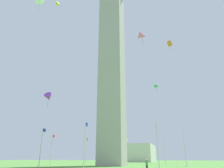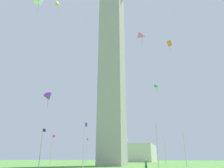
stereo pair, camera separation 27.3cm
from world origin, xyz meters
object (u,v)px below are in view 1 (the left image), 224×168
at_px(flagpole_ne, 86,149).
at_px(kite_green_delta, 157,86).
at_px(flagpole_se, 41,145).
at_px(distant_building, 143,153).
at_px(kite_orange_box, 170,44).
at_px(kite_yellow_delta, 58,4).
at_px(flagpole_nw, 164,148).
at_px(flagpole_w, 184,146).
at_px(obelisk_monument, 112,60).
at_px(person_green_shirt, 147,165).
at_px(flagpole_s, 85,142).
at_px(kite_pink_delta, 142,36).
at_px(kite_purple_delta, 48,97).
at_px(flagpole_e, 51,148).
at_px(flagpole_sw, 158,143).
at_px(flagpole_n, 127,149).

relative_size(flagpole_ne, kite_green_delta, 3.86).
height_order(flagpole_se, distant_building, distant_building).
bearing_deg(kite_orange_box, kite_yellow_delta, 118.13).
bearing_deg(distant_building, flagpole_nw, -164.67).
relative_size(flagpole_se, flagpole_w, 1.00).
bearing_deg(distant_building, obelisk_monument, -179.07).
xyz_separation_m(flagpole_se, kite_green_delta, (8.15, -23.21, 13.02)).
bearing_deg(person_green_shirt, flagpole_se, 24.96).
distance_m(person_green_shirt, kite_green_delta, 22.66).
relative_size(flagpole_s, kite_green_delta, 3.86).
bearing_deg(kite_pink_delta, flagpole_nw, -2.19).
xyz_separation_m(flagpole_w, distant_building, (57.02, 17.25, -0.26)).
bearing_deg(kite_pink_delta, flagpole_ne, 38.65).
bearing_deg(kite_orange_box, kite_purple_delta, 106.28).
relative_size(flagpole_e, kite_yellow_delta, 4.22).
bearing_deg(kite_pink_delta, kite_purple_delta, 82.61).
bearing_deg(flagpole_nw, flagpole_s, 157.50).
relative_size(flagpole_s, flagpole_sw, 1.00).
distance_m(flagpole_n, flagpole_se, 30.16).
bearing_deg(kite_green_delta, person_green_shirt, 175.54).
bearing_deg(flagpole_e, person_green_shirt, -125.27).
distance_m(flagpole_e, distant_building, 59.06).
bearing_deg(kite_green_delta, flagpole_sw, 179.11).
xyz_separation_m(flagpole_sw, kite_orange_box, (5.53, -3.85, 22.06)).
relative_size(flagpole_n, kite_green_delta, 3.86).
bearing_deg(flagpole_nw, flagpole_se, 135.00).
xyz_separation_m(flagpole_s, flagpole_nw, (27.86, -11.54, 0.00)).
bearing_deg(flagpole_ne, kite_green_delta, -122.76).
distance_m(flagpole_n, flagpole_sw, 30.16).
height_order(flagpole_ne, flagpole_sw, same).
bearing_deg(flagpole_nw, kite_yellow_delta, 148.04).
bearing_deg(person_green_shirt, kite_green_delta, -50.90).
bearing_deg(flagpole_ne, kite_pink_delta, -141.35).
xyz_separation_m(kite_pink_delta, distant_building, (73.02, 11.41, -19.08)).
relative_size(flagpole_ne, kite_purple_delta, 2.34).
height_order(flagpole_ne, flagpole_s, same).
distance_m(kite_yellow_delta, distant_building, 80.53).
relative_size(flagpole_n, flagpole_ne, 1.00).
relative_size(obelisk_monument, kite_green_delta, 27.26).
relative_size(flagpole_nw, kite_pink_delta, 2.62).
bearing_deg(flagpole_nw, obelisk_monument, 135.15).
relative_size(obelisk_monument, kite_pink_delta, 18.49).
bearing_deg(distant_building, kite_yellow_delta, 175.51).
relative_size(flagpole_n, flagpole_nw, 1.00).
xyz_separation_m(obelisk_monument, kite_green_delta, (-3.33, -11.67, -9.84)).
xyz_separation_m(kite_green_delta, kite_orange_box, (-2.62, -3.73, 9.03)).
height_order(flagpole_s, kite_orange_box, kite_orange_box).
relative_size(flagpole_sw, flagpole_w, 1.00).
relative_size(flagpole_sw, flagpole_nw, 1.00).
relative_size(flagpole_w, kite_green_delta, 3.86).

